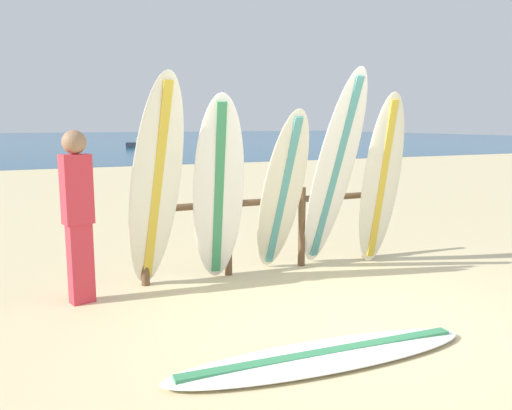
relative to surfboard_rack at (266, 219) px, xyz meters
name	(u,v)px	position (x,y,z in m)	size (l,w,h in m)	color
ground_plane	(344,321)	(-0.06, -1.80, -0.63)	(120.00, 120.00, 0.00)	beige
ocean_water	(47,139)	(-0.06, 56.20, -0.63)	(120.00, 80.00, 0.01)	navy
surfboard_rack	(266,219)	(0.00, 0.00, 0.00)	(3.06, 0.09, 1.00)	brown
surfboard_leaning_far_left	(156,186)	(-1.41, -0.31, 0.52)	(0.68, 0.92, 2.30)	white
surfboard_leaning_left	(218,192)	(-0.73, -0.34, 0.42)	(0.69, 0.84, 2.10)	white
surfboard_leaning_center_left	(282,194)	(0.05, -0.31, 0.34)	(0.56, 1.01, 1.95)	silver
surfboard_leaning_center	(334,173)	(0.72, -0.36, 0.57)	(0.55, 1.05, 2.40)	white
surfboard_leaning_center_right	(381,182)	(1.35, -0.44, 0.44)	(0.58, 0.66, 2.15)	silver
surfboard_lying_on_sand	(324,356)	(-0.65, -2.41, -0.60)	(2.53, 0.67, 0.08)	white
beachgoer_standing	(78,210)	(-2.19, -0.29, 0.32)	(0.31, 0.24, 1.72)	#D8333F
small_boat_offshore	(142,144)	(5.45, 32.93, -0.38)	(2.41, 1.67, 0.71)	#333842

